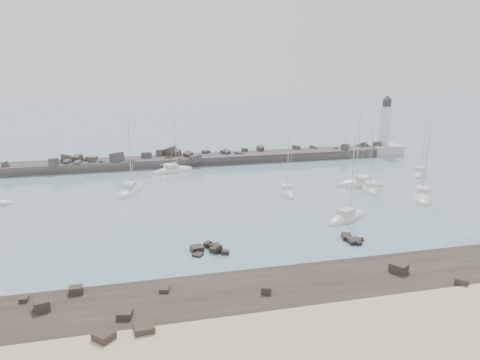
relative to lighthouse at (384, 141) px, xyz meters
name	(u,v)px	position (x,y,z in m)	size (l,w,h in m)	color
ground	(225,222)	(-47.00, -38.00, -3.09)	(400.00, 400.00, 0.00)	slate
rock_shelf	(273,298)	(-46.99, -60.00, -3.08)	(140.00, 12.06, 1.69)	black
rock_cluster_near	(208,250)	(-51.04, -47.31, -2.98)	(4.59, 3.74, 1.52)	black
rock_cluster_far	(352,241)	(-32.95, -48.69, -3.00)	(2.65, 3.47, 1.39)	black
breakwater	(151,165)	(-54.84, 0.01, -2.78)	(115.00, 7.35, 5.38)	#332F2D
lighthouse	(384,141)	(0.00, 0.00, 0.00)	(7.00, 7.00, 14.60)	#ABABA5
sailboat_3	(130,191)	(-59.58, -19.07, -2.94)	(5.97, 9.33, 14.20)	silver
sailboat_4	(173,171)	(-50.89, -6.01, -2.96)	(9.42, 5.80, 14.11)	silver
sailboat_5	(286,193)	(-33.84, -26.46, -2.96)	(2.51, 6.99, 11.04)	silver
sailboat_6	(347,218)	(-29.72, -40.90, -2.95)	(8.55, 6.40, 13.29)	silver
sailboat_7	(360,185)	(-19.31, -24.96, -2.94)	(9.30, 4.40, 14.27)	silver
sailboat_8	(369,189)	(-18.85, -27.60, -2.96)	(4.33, 7.82, 11.84)	silver
sailboat_9	(422,197)	(-13.02, -34.35, -2.94)	(7.19, 9.48, 14.75)	silver
sailboat_10	(421,174)	(-3.70, -20.37, -2.94)	(7.00, 7.08, 12.23)	silver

